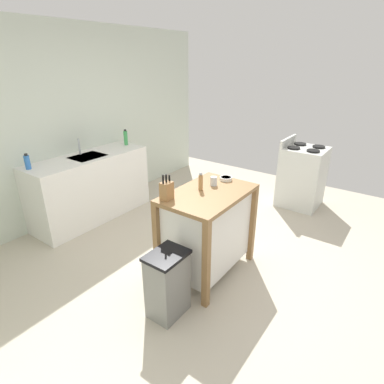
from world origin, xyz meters
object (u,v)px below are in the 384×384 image
sink_faucet (79,147)px  stove (302,176)px  trash_bin (168,284)px  bottle_dish_soap (126,138)px  drinking_cup (214,181)px  kitchen_island (208,228)px  bowl_ceramic_wide (226,178)px  knife_block (167,190)px  pepper_grinder (201,182)px  bottle_spray_cleaner (27,162)px

sink_faucet → stove: size_ratio=0.21×
trash_bin → bottle_dish_soap: (1.55, 2.12, 0.71)m
bottle_dish_soap → trash_bin: bearing=-126.2°
drinking_cup → bottle_dish_soap: 2.09m
trash_bin → kitchen_island: bearing=5.2°
bowl_ceramic_wide → drinking_cup: 0.21m
knife_block → trash_bin: knife_block is taller
kitchen_island → sink_faucet: bearing=87.9°
trash_bin → bottle_dish_soap: bottle_dish_soap is taller
knife_block → pepper_grinder: 0.39m
bowl_ceramic_wide → sink_faucet: sink_faucet is taller
bowl_ceramic_wide → drinking_cup: size_ratio=1.42×
kitchen_island → bowl_ceramic_wide: 0.58m
sink_faucet → stove: 3.31m
kitchen_island → bottle_spray_cleaner: size_ratio=5.14×
knife_block → bottle_dish_soap: knife_block is taller
kitchen_island → sink_faucet: (0.08, 2.18, 0.51)m
pepper_grinder → trash_bin: size_ratio=0.29×
pepper_grinder → bottle_spray_cleaner: pepper_grinder is taller
bowl_ceramic_wide → pepper_grinder: size_ratio=0.72×
bottle_spray_cleaner → kitchen_island: bearing=-72.7°
bottle_spray_cleaner → stove: bearing=-39.3°
pepper_grinder → stove: bearing=-8.7°
knife_block → bottle_spray_cleaner: knife_block is taller
bowl_ceramic_wide → trash_bin: (-1.11, -0.09, -0.63)m
sink_faucet → bottle_dish_soap: bearing=-9.8°
trash_bin → sink_faucet: (0.81, 2.24, 0.71)m
bottle_spray_cleaner → sink_faucet: bearing=2.4°
kitchen_island → bottle_spray_cleaner: bottle_spray_cleaner is taller
drinking_cup → bottle_dish_soap: bottle_dish_soap is taller
sink_faucet → stove: bearing=-48.1°
stove → sink_faucet: bearing=131.9°
pepper_grinder → stove: (2.26, -0.35, -0.55)m
kitchen_island → stove: size_ratio=0.95×
kitchen_island → trash_bin: size_ratio=1.56×
drinking_cup → trash_bin: size_ratio=0.15×
knife_block → pepper_grinder: knife_block is taller
bowl_ceramic_wide → sink_faucet: size_ratio=0.61×
pepper_grinder → sink_faucet: bearing=87.9°
pepper_grinder → knife_block: bearing=161.3°
pepper_grinder → bottle_dish_soap: size_ratio=0.78×
pepper_grinder → sink_faucet: size_ratio=0.84×
trash_bin → knife_block: bearing=38.6°
kitchen_island → bowl_ceramic_wide: bowl_ceramic_wide is taller
kitchen_island → pepper_grinder: size_ratio=5.31×
pepper_grinder → sink_faucet: (0.08, 2.08, 0.01)m
knife_block → sink_faucet: knife_block is taller
trash_bin → stove: bearing=-3.5°
drinking_cup → bottle_dish_soap: bearing=72.4°
drinking_cup → pepper_grinder: (-0.18, 0.04, 0.04)m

